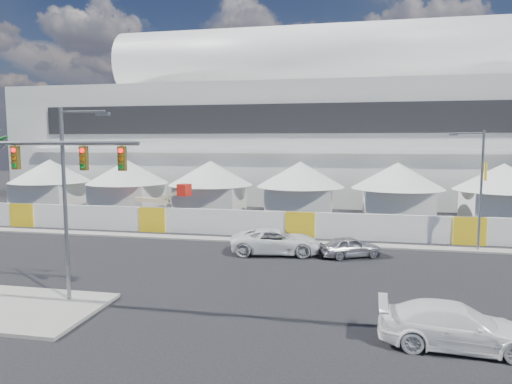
% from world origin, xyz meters
% --- Properties ---
extents(ground, '(160.00, 160.00, 0.00)m').
position_xyz_m(ground, '(0.00, 0.00, 0.00)').
color(ground, black).
rests_on(ground, ground).
extents(far_curb, '(80.00, 1.20, 0.12)m').
position_xyz_m(far_curb, '(20.00, 12.50, 0.06)').
color(far_curb, gray).
rests_on(far_curb, ground).
extents(stadium, '(80.00, 24.80, 21.98)m').
position_xyz_m(stadium, '(8.71, 41.50, 9.45)').
color(stadium, silver).
rests_on(stadium, ground).
extents(tent_row, '(53.40, 8.40, 5.40)m').
position_xyz_m(tent_row, '(0.50, 24.00, 3.15)').
color(tent_row, silver).
rests_on(tent_row, ground).
extents(hoarding_fence, '(70.00, 0.25, 2.00)m').
position_xyz_m(hoarding_fence, '(6.00, 14.50, 1.00)').
color(hoarding_fence, white).
rests_on(hoarding_fence, ground).
extents(sedan_silver, '(3.04, 4.17, 1.32)m').
position_xyz_m(sedan_silver, '(9.71, 9.28, 0.66)').
color(sedan_silver, '#ADACB0').
rests_on(sedan_silver, ground).
extents(pickup_curb, '(3.47, 6.22, 1.64)m').
position_xyz_m(pickup_curb, '(4.96, 9.24, 0.82)').
color(pickup_curb, white).
rests_on(pickup_curb, ground).
extents(pickup_near, '(2.45, 5.48, 1.56)m').
position_xyz_m(pickup_near, '(13.32, -3.06, 0.78)').
color(pickup_near, white).
rests_on(pickup_near, ground).
extents(lot_car_a, '(3.45, 3.87, 1.27)m').
position_xyz_m(lot_car_a, '(17.86, 18.62, 0.64)').
color(lot_car_a, white).
rests_on(lot_car_a, ground).
extents(lot_car_c, '(2.91, 4.81, 1.30)m').
position_xyz_m(lot_car_c, '(-11.93, 18.81, 0.65)').
color(lot_car_c, silver).
rests_on(lot_car_c, ground).
extents(streetlight_median, '(2.39, 0.24, 8.63)m').
position_xyz_m(streetlight_median, '(-2.68, -1.66, 5.10)').
color(streetlight_median, gray).
rests_on(streetlight_median, median_island).
extents(streetlight_curb, '(2.38, 0.54, 8.04)m').
position_xyz_m(streetlight_curb, '(17.92, 12.50, 4.67)').
color(streetlight_curb, gray).
rests_on(streetlight_curb, ground).
extents(boom_lift, '(7.50, 2.70, 3.68)m').
position_xyz_m(boom_lift, '(-8.29, 18.82, 0.99)').
color(boom_lift, red).
rests_on(boom_lift, ground).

